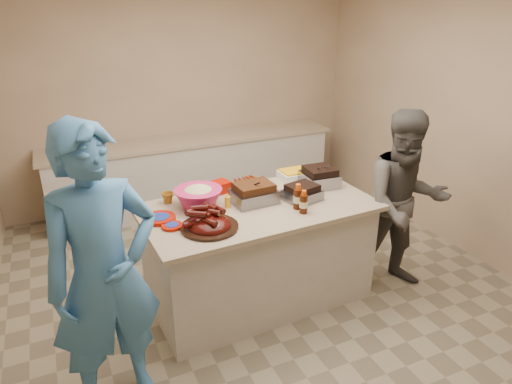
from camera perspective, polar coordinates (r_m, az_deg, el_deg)
name	(u,v)px	position (r m, az deg, el deg)	size (l,w,h in m)	color
room	(269,295)	(4.25, 1.60, -12.77)	(4.50, 5.00, 2.70)	tan
back_counter	(194,172)	(5.87, -7.76, 2.49)	(3.60, 0.64, 0.90)	beige
island	(258,296)	(4.23, 0.29, -12.92)	(1.92, 1.01, 0.91)	beige
rib_platter	(210,228)	(3.42, -5.82, -4.53)	(0.43, 0.43, 0.17)	#450B06
pulled_pork_tray	(254,202)	(3.83, -0.27, -1.29)	(0.36, 0.27, 0.11)	#47230F
brisket_tray	(302,200)	(3.89, 5.75, -0.99)	(0.29, 0.24, 0.09)	black
roasting_pan	(319,185)	(4.21, 7.89, 0.81)	(0.30, 0.30, 0.12)	gray
coleslaw_bowl	(199,207)	(3.77, -7.13, -1.85)	(0.39, 0.39, 0.27)	#C42362
sausage_plate	(249,187)	(4.14, -0.87, 0.64)	(0.27, 0.27, 0.04)	silver
mac_cheese_dish	(296,177)	(4.38, 4.99, 1.82)	(0.31, 0.23, 0.08)	yellow
bbq_bottle_a	(297,208)	(3.73, 5.20, -2.05)	(0.07, 0.07, 0.21)	#381405
bbq_bottle_b	(303,213)	(3.66, 5.92, -2.60)	(0.06, 0.06, 0.19)	#381405
mustard_bottle	(228,207)	(3.74, -3.55, -1.93)	(0.05, 0.05, 0.13)	gold
sauce_bowl	(249,199)	(3.90, -0.90, -0.85)	(0.14, 0.05, 0.14)	silver
plate_stack_large	(160,220)	(3.60, -11.91, -3.45)	(0.24, 0.24, 0.03)	#980E00
plate_stack_small	(172,227)	(3.47, -10.43, -4.37)	(0.16, 0.16, 0.02)	#980E00
plastic_cup	(168,203)	(3.89, -10.92, -1.34)	(0.10, 0.09, 0.10)	#925B14
basket_stack	(219,192)	(4.04, -4.70, -0.04)	(0.19, 0.14, 0.10)	#980E00
guest_gray	(393,282)	(4.60, 16.75, -10.78)	(0.81, 1.66, 0.63)	#504D48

